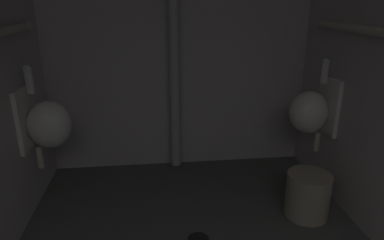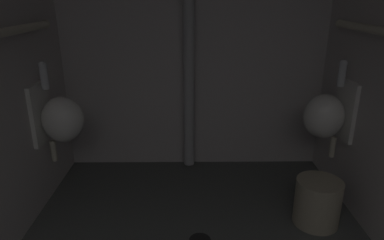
{
  "view_description": "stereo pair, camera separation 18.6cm",
  "coord_description": "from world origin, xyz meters",
  "px_view_note": "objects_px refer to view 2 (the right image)",
  "views": [
    {
      "loc": [
        -0.23,
        0.31,
        1.49
      ],
      "look_at": [
        -0.03,
        2.06,
        0.86
      ],
      "focal_mm": 32.42,
      "sensor_mm": 36.0,
      "label": 1
    },
    {
      "loc": [
        -0.05,
        0.31,
        1.49
      ],
      "look_at": [
        -0.03,
        2.06,
        0.86
      ],
      "focal_mm": 32.42,
      "sensor_mm": 36.0,
      "label": 2
    }
  ],
  "objects_px": {
    "waste_bin": "(317,202)",
    "standpipe_back_wall": "(189,29)",
    "urinal_right_mid": "(327,115)",
    "urinal_left_mid": "(60,118)",
    "floor_drain": "(200,240)"
  },
  "relations": [
    {
      "from": "standpipe_back_wall",
      "to": "waste_bin",
      "type": "height_order",
      "value": "standpipe_back_wall"
    },
    {
      "from": "waste_bin",
      "to": "standpipe_back_wall",
      "type": "bearing_deg",
      "value": 135.44
    },
    {
      "from": "urinal_right_mid",
      "to": "standpipe_back_wall",
      "type": "height_order",
      "value": "standpipe_back_wall"
    },
    {
      "from": "urinal_left_mid",
      "to": "floor_drain",
      "type": "relative_size",
      "value": 5.39
    },
    {
      "from": "urinal_right_mid",
      "to": "floor_drain",
      "type": "bearing_deg",
      "value": -148.55
    },
    {
      "from": "standpipe_back_wall",
      "to": "floor_drain",
      "type": "bearing_deg",
      "value": -86.29
    },
    {
      "from": "urinal_left_mid",
      "to": "floor_drain",
      "type": "distance_m",
      "value": 1.32
    },
    {
      "from": "urinal_left_mid",
      "to": "waste_bin",
      "type": "bearing_deg",
      "value": -10.97
    },
    {
      "from": "standpipe_back_wall",
      "to": "floor_drain",
      "type": "height_order",
      "value": "standpipe_back_wall"
    },
    {
      "from": "urinal_left_mid",
      "to": "urinal_right_mid",
      "type": "height_order",
      "value": "same"
    },
    {
      "from": "urinal_left_mid",
      "to": "urinal_right_mid",
      "type": "bearing_deg",
      "value": 1.51
    },
    {
      "from": "waste_bin",
      "to": "urinal_right_mid",
      "type": "bearing_deg",
      "value": 69.17
    },
    {
      "from": "urinal_left_mid",
      "to": "floor_drain",
      "type": "bearing_deg",
      "value": -27.99
    },
    {
      "from": "urinal_left_mid",
      "to": "standpipe_back_wall",
      "type": "relative_size",
      "value": 0.31
    },
    {
      "from": "urinal_right_mid",
      "to": "urinal_left_mid",
      "type": "bearing_deg",
      "value": -178.49
    }
  ]
}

